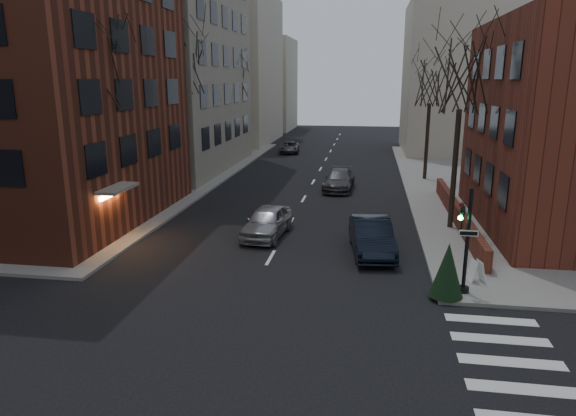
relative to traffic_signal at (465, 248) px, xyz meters
The scene contains 20 objects.
building_left_brick 25.61m from the traffic_signal, 162.24° to the left, with size 15.00×15.00×18.00m, color brown.
building_left_tan 37.33m from the traffic_signal, 134.92° to the left, with size 18.00×18.00×28.00m, color gray.
low_wall_right 10.18m from the traffic_signal, 82.24° to the left, with size 0.35×16.00×1.00m, color maroon.
building_distant_la 51.89m from the traffic_signal, 116.50° to the left, with size 14.00×16.00×18.00m, color #B6AE9A.
building_distant_ra 42.05m from the traffic_signal, 80.23° to the left, with size 14.00×14.00×16.00m, color #B6AE9A.
building_distant_lb 66.59m from the traffic_signal, 108.38° to the left, with size 10.00×12.00×14.00m, color #B6AE9A.
traffic_signal is the anchor object (origin of this frame).
tree_left_a 18.66m from the traffic_signal, 163.35° to the left, with size 4.18×4.18×10.26m.
tree_left_b 24.87m from the traffic_signal, 134.54° to the left, with size 4.40×4.40×10.80m.
tree_left_c 35.76m from the traffic_signal, 118.36° to the left, with size 3.96×3.96×9.72m.
tree_right_a 10.92m from the traffic_signal, 84.53° to the left, with size 3.96×3.96×9.72m.
tree_right_b 23.71m from the traffic_signal, 87.85° to the left, with size 3.74×3.74×9.18m.
streetlamp_near 20.86m from the traffic_signal, 141.13° to the left, with size 0.36×0.36×6.28m.
streetlamp_far 36.81m from the traffic_signal, 116.06° to the left, with size 0.36×0.36×6.28m.
parked_sedan 5.62m from the traffic_signal, 127.77° to the left, with size 1.74×5.00×1.65m, color black.
car_lane_silver 10.80m from the traffic_signal, 144.45° to the left, with size 1.85×4.61×1.57m, color #98999E.
car_lane_gray 19.28m from the traffic_signal, 107.37° to the left, with size 2.05×5.03×1.46m, color #3F3E43.
car_lane_far 38.94m from the traffic_signal, 108.45° to the left, with size 2.02×4.38×1.22m, color #3D3E42.
sandwich_board 1.88m from the traffic_signal, 56.88° to the left, with size 0.40×0.55×0.89m, color white.
evergreen_shrub 1.09m from the traffic_signal, 142.18° to the right, with size 1.24×1.24×2.06m, color #163317.
Camera 1 is at (4.27, -9.87, 8.00)m, focal length 32.00 mm.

